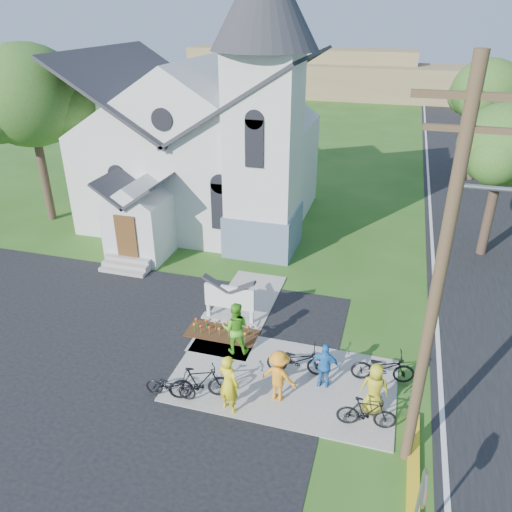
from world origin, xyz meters
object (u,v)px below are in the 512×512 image
(bike_3, at_px, (367,413))
(bike_4, at_px, (383,367))
(bike_2, at_px, (297,360))
(cyclist_3, at_px, (279,376))
(stop_sign, at_px, (421,499))
(utility_pole, at_px, (442,279))
(cyclist_1, at_px, (235,328))
(church_sign, at_px, (229,298))
(cyclist_0, at_px, (229,383))
(cyclist_4, at_px, (375,388))
(bike_1, at_px, (200,382))
(cyclist_2, at_px, (325,366))
(bike_0, at_px, (171,386))

(bike_3, distance_m, bike_4, 2.12)
(bike_2, height_order, cyclist_3, cyclist_3)
(stop_sign, height_order, bike_4, stop_sign)
(utility_pole, height_order, bike_4, utility_pole)
(cyclist_1, relative_size, bike_2, 0.97)
(church_sign, relative_size, stop_sign, 0.89)
(church_sign, distance_m, cyclist_0, 4.64)
(cyclist_3, relative_size, cyclist_4, 1.02)
(cyclist_1, bearing_deg, church_sign, -77.78)
(cyclist_1, bearing_deg, bike_3, 141.50)
(cyclist_3, distance_m, bike_4, 3.40)
(utility_pole, bearing_deg, bike_1, 175.09)
(cyclist_1, distance_m, bike_2, 2.35)
(bike_1, relative_size, cyclist_2, 1.22)
(cyclist_0, bearing_deg, bike_0, 21.20)
(utility_pole, xyz_separation_m, bike_0, (-6.93, 0.30, -4.93))
(cyclist_0, xyz_separation_m, bike_1, (-0.99, 0.22, -0.39))
(church_sign, distance_m, bike_4, 6.01)
(cyclist_3, bearing_deg, utility_pole, 173.78)
(cyclist_3, bearing_deg, bike_2, -92.25)
(cyclist_4, bearing_deg, church_sign, -33.95)
(bike_0, height_order, bike_4, bike_4)
(cyclist_3, height_order, bike_4, cyclist_3)
(cyclist_4, height_order, bike_4, cyclist_4)
(cyclist_3, bearing_deg, bike_3, -178.41)
(cyclist_0, relative_size, cyclist_4, 1.16)
(cyclist_0, bearing_deg, utility_pole, -162.18)
(bike_4, bearing_deg, cyclist_4, 163.81)
(bike_1, bearing_deg, stop_sign, -140.34)
(bike_2, height_order, cyclist_4, cyclist_4)
(stop_sign, xyz_separation_m, cyclist_0, (-5.15, 3.00, -0.78))
(cyclist_4, bearing_deg, utility_pole, 123.61)
(church_sign, height_order, bike_4, church_sign)
(utility_pole, height_order, cyclist_1, utility_pole)
(utility_pole, distance_m, bike_4, 5.67)
(cyclist_0, xyz_separation_m, cyclist_1, (-0.69, 2.66, -0.01))
(bike_1, bearing_deg, bike_4, -88.66)
(bike_3, distance_m, cyclist_4, 0.76)
(bike_0, xyz_separation_m, cyclist_1, (1.17, 2.66, 0.53))
(cyclist_1, bearing_deg, bike_4, 165.87)
(stop_sign, height_order, bike_2, stop_sign)
(cyclist_0, xyz_separation_m, bike_4, (4.21, 2.53, -0.44))
(cyclist_4, bearing_deg, bike_2, -25.82)
(stop_sign, bearing_deg, utility_pole, 91.49)
(bike_0, relative_size, cyclist_2, 1.02)
(utility_pole, relative_size, bike_0, 6.28)
(utility_pole, height_order, bike_1, utility_pole)
(cyclist_2, relative_size, bike_2, 0.80)
(bike_0, relative_size, bike_2, 0.81)
(bike_3, bearing_deg, cyclist_2, 40.01)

